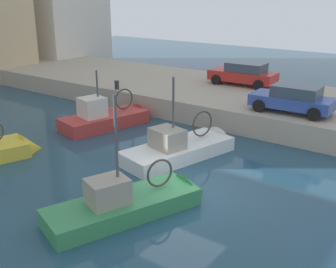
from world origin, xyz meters
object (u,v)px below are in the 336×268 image
at_px(parked_car_red, 244,74).
at_px(mooring_bollard_mid, 117,85).
at_px(fishing_boat_green, 134,208).
at_px(parked_car_blue, 293,99).
at_px(fishing_boat_white, 185,153).
at_px(fishing_boat_red, 110,123).

xyz_separation_m(parked_car_red, mooring_bollard_mid, (-5.78, 5.82, -0.47)).
bearing_deg(parked_car_red, fishing_boat_green, -166.94).
bearing_deg(parked_car_blue, parked_car_red, 47.90).
height_order(parked_car_blue, parked_car_red, parked_car_red).
height_order(fishing_boat_green, mooring_bollard_mid, fishing_boat_green).
bearing_deg(mooring_bollard_mid, fishing_boat_white, -117.93).
relative_size(fishing_boat_red, mooring_bollard_mid, 10.59).
relative_size(fishing_boat_green, parked_car_blue, 1.51).
relative_size(fishing_boat_red, parked_car_red, 1.33).
height_order(fishing_boat_red, parked_car_blue, fishing_boat_red).
relative_size(fishing_boat_green, parked_car_red, 1.41).
xyz_separation_m(fishing_boat_green, mooring_bollard_mid, (9.46, 9.36, 1.37)).
distance_m(fishing_boat_green, parked_car_red, 15.75).
xyz_separation_m(fishing_boat_red, fishing_boat_white, (-1.24, -5.79, -0.03)).
distance_m(fishing_boat_green, mooring_bollard_mid, 13.37).
xyz_separation_m(fishing_boat_red, parked_car_red, (8.75, -3.68, 1.81)).
distance_m(parked_car_blue, parked_car_red, 6.64).
height_order(fishing_boat_green, parked_car_blue, fishing_boat_green).
relative_size(fishing_boat_red, fishing_boat_green, 0.94).
bearing_deg(mooring_bollard_mid, fishing_boat_red, -144.14).
bearing_deg(fishing_boat_white, mooring_bollard_mid, 62.07).
bearing_deg(parked_car_blue, mooring_bollard_mid, 97.07).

